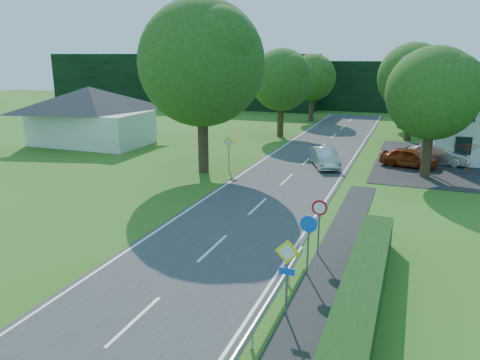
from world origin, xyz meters
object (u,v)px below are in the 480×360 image
at_px(parked_car_red, 409,158).
at_px(motorcycle, 315,150).
at_px(parasol, 468,158).
at_px(moving_car, 325,157).
at_px(parked_car_silver_a, 439,154).
at_px(streetlight, 424,107).

bearing_deg(parked_car_red, motorcycle, 92.41).
height_order(parked_car_red, parasol, parasol).
relative_size(moving_car, parked_car_silver_a, 0.97).
distance_m(moving_car, parked_car_silver_a, 8.83).
bearing_deg(moving_car, parasol, -13.05).
xyz_separation_m(parked_car_red, parasol, (3.82, -0.52, 0.37)).
bearing_deg(parked_car_red, streetlight, -120.81).
relative_size(moving_car, parasol, 1.81).
height_order(moving_car, parasol, parasol).
xyz_separation_m(streetlight, parked_car_silver_a, (1.42, 2.46, -3.70)).
bearing_deg(streetlight, parked_car_red, 138.44).
bearing_deg(motorcycle, parked_car_silver_a, -19.89).
bearing_deg(moving_car, parked_car_silver_a, 4.37).
relative_size(streetlight, parked_car_silver_a, 1.81).
bearing_deg(parasol, parked_car_silver_a, 125.80).
relative_size(streetlight, moving_car, 1.88).
relative_size(parked_car_silver_a, parasol, 1.88).
bearing_deg(parked_car_silver_a, streetlight, 164.73).
height_order(streetlight, parked_car_silver_a, streetlight).
height_order(motorcycle, parasol, parasol).
height_order(parked_car_silver_a, parasol, parasol).
bearing_deg(parked_car_silver_a, parked_car_red, 146.17).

